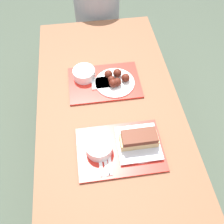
{
  "coord_description": "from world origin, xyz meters",
  "views": [
    {
      "loc": [
        -0.1,
        -0.73,
        1.82
      ],
      "look_at": [
        0.0,
        0.03,
        0.76
      ],
      "focal_mm": 40.0,
      "sensor_mm": 36.0,
      "label": 1
    }
  ],
  "objects_px": {
    "tray_far": "(104,82)",
    "brisket_sandwich_plate": "(139,141)",
    "wings_plate_far": "(115,80)",
    "person_seated_across": "(97,1)",
    "bowl_coleslaw_far": "(84,73)",
    "tray_near": "(120,149)",
    "bowl_coleslaw_near": "(99,147)"
  },
  "relations": [
    {
      "from": "tray_far",
      "to": "bowl_coleslaw_near",
      "type": "distance_m",
      "value": 0.45
    },
    {
      "from": "tray_near",
      "to": "tray_far",
      "type": "height_order",
      "value": "same"
    },
    {
      "from": "bowl_coleslaw_near",
      "to": "person_seated_across",
      "type": "bearing_deg",
      "value": 84.57
    },
    {
      "from": "tray_far",
      "to": "person_seated_across",
      "type": "relative_size",
      "value": 0.63
    },
    {
      "from": "tray_near",
      "to": "bowl_coleslaw_near",
      "type": "relative_size",
      "value": 3.23
    },
    {
      "from": "wings_plate_far",
      "to": "tray_far",
      "type": "bearing_deg",
      "value": 168.0
    },
    {
      "from": "bowl_coleslaw_near",
      "to": "person_seated_across",
      "type": "relative_size",
      "value": 0.19
    },
    {
      "from": "brisket_sandwich_plate",
      "to": "bowl_coleslaw_far",
      "type": "xyz_separation_m",
      "value": [
        -0.23,
        0.49,
        -0.0
      ]
    },
    {
      "from": "bowl_coleslaw_far",
      "to": "wings_plate_far",
      "type": "bearing_deg",
      "value": -21.1
    },
    {
      "from": "tray_near",
      "to": "bowl_coleslaw_far",
      "type": "distance_m",
      "value": 0.52
    },
    {
      "from": "person_seated_across",
      "to": "bowl_coleslaw_far",
      "type": "bearing_deg",
      "value": -101.18
    },
    {
      "from": "wings_plate_far",
      "to": "person_seated_across",
      "type": "relative_size",
      "value": 0.35
    },
    {
      "from": "tray_far",
      "to": "person_seated_across",
      "type": "xyz_separation_m",
      "value": [
        0.04,
        0.85,
        0.02
      ]
    },
    {
      "from": "brisket_sandwich_plate",
      "to": "person_seated_across",
      "type": "distance_m",
      "value": 1.28
    },
    {
      "from": "wings_plate_far",
      "to": "person_seated_across",
      "type": "height_order",
      "value": "person_seated_across"
    },
    {
      "from": "bowl_coleslaw_near",
      "to": "brisket_sandwich_plate",
      "type": "distance_m",
      "value": 0.19
    },
    {
      "from": "bowl_coleslaw_far",
      "to": "person_seated_across",
      "type": "xyz_separation_m",
      "value": [
        0.16,
        0.79,
        -0.02
      ]
    },
    {
      "from": "tray_far",
      "to": "bowl_coleslaw_far",
      "type": "bearing_deg",
      "value": 154.2
    },
    {
      "from": "tray_near",
      "to": "person_seated_across",
      "type": "distance_m",
      "value": 1.29
    },
    {
      "from": "tray_near",
      "to": "bowl_coleslaw_near",
      "type": "bearing_deg",
      "value": 176.48
    },
    {
      "from": "bowl_coleslaw_far",
      "to": "person_seated_across",
      "type": "distance_m",
      "value": 0.81
    },
    {
      "from": "tray_near",
      "to": "bowl_coleslaw_far",
      "type": "height_order",
      "value": "bowl_coleslaw_far"
    },
    {
      "from": "tray_near",
      "to": "wings_plate_far",
      "type": "xyz_separation_m",
      "value": [
        0.04,
        0.43,
        0.03
      ]
    },
    {
      "from": "tray_far",
      "to": "bowl_coleslaw_far",
      "type": "distance_m",
      "value": 0.13
    },
    {
      "from": "tray_near",
      "to": "bowl_coleslaw_far",
      "type": "bearing_deg",
      "value": 105.02
    },
    {
      "from": "tray_far",
      "to": "person_seated_across",
      "type": "distance_m",
      "value": 0.85
    },
    {
      "from": "person_seated_across",
      "to": "bowl_coleslaw_near",
      "type": "bearing_deg",
      "value": -95.43
    },
    {
      "from": "bowl_coleslaw_near",
      "to": "person_seated_across",
      "type": "xyz_separation_m",
      "value": [
        0.12,
        1.29,
        -0.02
      ]
    },
    {
      "from": "tray_far",
      "to": "brisket_sandwich_plate",
      "type": "xyz_separation_m",
      "value": [
        0.11,
        -0.44,
        0.04
      ]
    },
    {
      "from": "tray_far",
      "to": "wings_plate_far",
      "type": "bearing_deg",
      "value": -12.0
    },
    {
      "from": "tray_far",
      "to": "brisket_sandwich_plate",
      "type": "relative_size",
      "value": 2.01
    },
    {
      "from": "tray_far",
      "to": "person_seated_across",
      "type": "bearing_deg",
      "value": 87.09
    }
  ]
}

